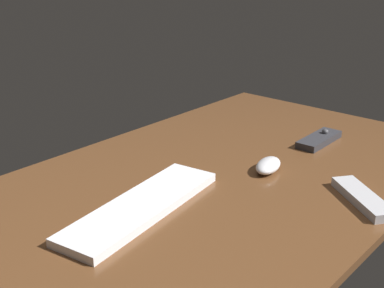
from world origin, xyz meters
The scene contains 5 objects.
desk centered at (0.00, 0.00, 1.00)cm, with size 140.00×84.00×2.00cm, color brown.
keyboard centered at (-24.56, 1.99, 2.98)cm, with size 43.61×12.05×1.95cm, color white.
computer_mouse centered at (11.41, -7.28, 3.57)cm, with size 10.57×5.61×3.14cm, color silver.
media_remote centered at (38.64, -7.31, 3.05)cm, with size 17.58×6.15×3.35cm.
tv_remote centered at (10.58, -32.93, 3.04)cm, with size 19.66×5.45×2.09cm, color #B7B7BC.
Camera 1 is at (-93.77, -72.31, 55.97)cm, focal length 48.67 mm.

